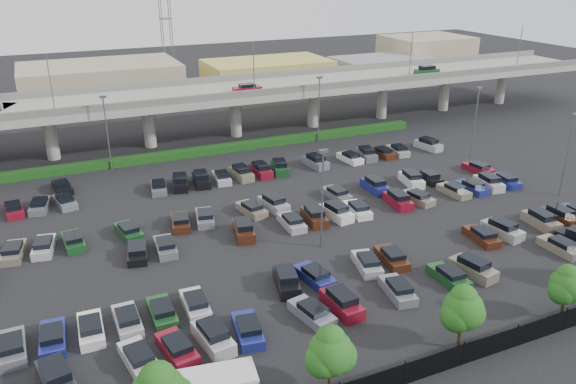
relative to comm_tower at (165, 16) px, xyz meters
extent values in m
plane|color=black|center=(-4.00, -74.00, -15.61)|extent=(280.00, 280.00, 0.00)
cube|color=gray|center=(-4.00, -42.00, -8.36)|extent=(150.00, 13.00, 1.10)
cube|color=#5C5D58|center=(-4.00, -48.25, -7.31)|extent=(150.00, 0.50, 1.00)
cube|color=#5C5D58|center=(-4.00, -35.75, -7.31)|extent=(150.00, 0.50, 1.00)
cylinder|color=gray|center=(-27.00, -42.00, -12.26)|extent=(1.80, 1.80, 6.70)
cube|color=#5C5D58|center=(-27.00, -42.00, -9.11)|extent=(2.60, 9.75, 0.50)
cylinder|color=gray|center=(-13.00, -42.00, -12.26)|extent=(1.80, 1.80, 6.70)
cube|color=#5C5D58|center=(-13.00, -42.00, -9.11)|extent=(2.60, 9.75, 0.50)
cylinder|color=gray|center=(1.00, -42.00, -12.26)|extent=(1.80, 1.80, 6.70)
cube|color=#5C5D58|center=(1.00, -42.00, -9.11)|extent=(2.60, 9.75, 0.50)
cylinder|color=gray|center=(15.00, -42.00, -12.26)|extent=(1.80, 1.80, 6.70)
cube|color=#5C5D58|center=(15.00, -42.00, -9.11)|extent=(2.60, 9.75, 0.50)
cylinder|color=gray|center=(29.00, -42.00, -12.26)|extent=(1.80, 1.80, 6.70)
cube|color=#5C5D58|center=(29.00, -42.00, -9.11)|extent=(2.60, 9.75, 0.50)
cylinder|color=gray|center=(43.00, -42.00, -12.26)|extent=(1.80, 1.80, 6.70)
cube|color=#5C5D58|center=(43.00, -42.00, -9.11)|extent=(2.60, 9.75, 0.50)
cylinder|color=gray|center=(57.00, -42.00, -12.26)|extent=(1.80, 1.80, 6.70)
cube|color=#5C5D58|center=(57.00, -42.00, -9.11)|extent=(2.60, 9.75, 0.50)
cube|color=maroon|center=(2.00, -45.00, -7.40)|extent=(4.40, 1.82, 0.82)
cube|color=black|center=(2.00, -45.00, -6.77)|extent=(2.30, 1.60, 0.50)
cube|color=#1A4920|center=(36.00, -45.00, -7.29)|extent=(4.40, 1.82, 1.05)
cube|color=black|center=(36.00, -45.00, -6.47)|extent=(2.60, 1.60, 0.65)
cylinder|color=#55555A|center=(-26.00, -48.10, -3.81)|extent=(0.14, 0.14, 8.00)
cylinder|color=#55555A|center=(2.00, -48.10, -3.81)|extent=(0.14, 0.14, 8.00)
cylinder|color=#55555A|center=(30.00, -48.10, -3.81)|extent=(0.14, 0.14, 8.00)
cylinder|color=#55555A|center=(54.00, -48.10, -3.81)|extent=(0.14, 0.14, 8.00)
cube|color=#103911|center=(-4.00, -49.00, -15.06)|extent=(66.00, 1.60, 1.10)
cube|color=black|center=(-4.00, -102.00, -14.71)|extent=(70.00, 0.06, 1.80)
cylinder|color=black|center=(-8.00, -102.00, -14.61)|extent=(0.10, 0.10, 2.00)
cylinder|color=black|center=(-3.00, -102.00, -14.61)|extent=(0.10, 0.10, 2.00)
cylinder|color=black|center=(2.00, -102.00, -14.61)|extent=(0.10, 0.10, 2.00)
cylinder|color=black|center=(7.00, -102.00, -14.61)|extent=(0.10, 0.10, 2.00)
sphere|color=#134A14|center=(-23.96, -100.33, -10.88)|extent=(2.30, 2.30, 2.30)
cylinder|color=#332316|center=(-13.00, -100.67, -14.63)|extent=(0.26, 0.26, 1.96)
sphere|color=#134A14|center=(-13.00, -100.67, -12.24)|extent=(3.04, 3.04, 3.04)
sphere|color=#134A14|center=(-12.29, -100.57, -12.79)|extent=(2.39, 2.39, 2.39)
sphere|color=#134A14|center=(-13.60, -100.75, -12.57)|extent=(2.39, 2.39, 2.39)
sphere|color=#134A14|center=(-12.96, -100.55, -11.37)|extent=(2.06, 2.06, 2.06)
cylinder|color=#332316|center=(-2.00, -100.39, -14.63)|extent=(0.26, 0.26, 1.97)
sphere|color=#134A14|center=(-2.00, -100.39, -12.22)|extent=(3.07, 3.07, 3.07)
sphere|color=#134A14|center=(-1.29, -100.29, -12.76)|extent=(2.41, 2.41, 2.41)
sphere|color=#134A14|center=(-2.60, -100.47, -12.55)|extent=(2.41, 2.41, 2.41)
sphere|color=#134A14|center=(-1.96, -100.27, -11.34)|extent=(2.08, 2.08, 2.08)
cylinder|color=#332316|center=(8.00, -100.82, -14.71)|extent=(0.26, 0.26, 1.80)
sphere|color=#134A14|center=(8.00, -100.82, -12.52)|extent=(2.79, 2.79, 2.79)
sphere|color=#134A14|center=(8.65, -100.72, -13.02)|extent=(2.19, 2.19, 2.19)
sphere|color=#134A14|center=(7.45, -100.90, -12.82)|extent=(2.19, 2.19, 2.19)
sphere|color=#134A14|center=(8.04, -100.70, -11.72)|extent=(1.89, 1.89, 1.89)
cube|color=silver|center=(-20.99, -98.28, -13.47)|extent=(7.34, 3.44, 0.24)
cube|color=#252830|center=(-29.50, -92.50, -15.09)|extent=(2.63, 4.67, 1.05)
cube|color=black|center=(-29.50, -92.50, -14.27)|extent=(2.07, 2.86, 0.65)
cube|color=silver|center=(-24.00, -92.50, -15.20)|extent=(2.52, 4.64, 0.82)
cube|color=black|center=(-24.00, -92.70, -14.57)|extent=(1.96, 2.53, 0.50)
cube|color=maroon|center=(-21.25, -92.50, -15.20)|extent=(2.52, 4.64, 0.82)
cube|color=black|center=(-21.25, -92.70, -14.57)|extent=(1.96, 2.53, 0.50)
cube|color=silver|center=(-18.50, -92.50, -15.09)|extent=(2.41, 4.61, 1.05)
cube|color=black|center=(-18.50, -92.50, -14.27)|extent=(1.95, 2.80, 0.65)
cube|color=navy|center=(-15.75, -92.50, -15.20)|extent=(2.45, 4.62, 0.82)
cube|color=black|center=(-15.75, -92.70, -14.57)|extent=(1.92, 2.51, 0.50)
cube|color=slate|center=(-10.25, -92.50, -15.20)|extent=(2.65, 4.67, 0.82)
cube|color=black|center=(-10.25, -92.70, -14.57)|extent=(2.02, 2.57, 0.50)
cube|color=maroon|center=(-7.50, -92.50, -15.09)|extent=(2.07, 4.50, 1.05)
cube|color=black|center=(-7.50, -92.50, -14.27)|extent=(1.75, 2.69, 0.65)
cube|color=slate|center=(-2.00, -92.50, -15.20)|extent=(2.50, 4.63, 0.82)
cube|color=black|center=(-2.00, -92.70, -14.57)|extent=(1.95, 2.53, 0.50)
cube|color=#1A4920|center=(3.50, -92.50, -15.20)|extent=(1.85, 4.41, 0.82)
cube|color=black|center=(3.50, -92.70, -14.57)|extent=(1.62, 2.31, 0.50)
cube|color=gray|center=(6.25, -92.50, -15.09)|extent=(2.58, 4.66, 1.05)
cube|color=black|center=(6.25, -92.50, -14.27)|extent=(2.04, 2.85, 0.65)
cube|color=gray|center=(17.25, -92.50, -15.20)|extent=(1.94, 4.45, 0.82)
cube|color=black|center=(17.25, -92.70, -14.57)|extent=(1.66, 2.34, 0.50)
cube|color=slate|center=(-32.25, -87.50, -15.20)|extent=(1.96, 4.46, 0.82)
cube|color=black|center=(-32.25, -87.70, -14.57)|extent=(1.67, 2.35, 0.50)
cube|color=navy|center=(-29.50, -87.50, -15.20)|extent=(2.06, 4.49, 0.82)
cube|color=black|center=(-29.50, -87.70, -14.57)|extent=(1.73, 2.38, 0.50)
cube|color=white|center=(-26.75, -87.50, -15.20)|extent=(1.96, 4.46, 0.82)
cube|color=black|center=(-26.75, -87.70, -14.57)|extent=(1.68, 2.35, 0.50)
cube|color=#A4A4A8|center=(-24.00, -87.50, -15.20)|extent=(1.88, 4.43, 0.82)
cube|color=black|center=(-24.00, -87.70, -14.57)|extent=(1.64, 2.32, 0.50)
cube|color=#1A4920|center=(-21.25, -87.50, -15.20)|extent=(1.85, 4.41, 0.82)
cube|color=black|center=(-21.25, -87.70, -14.57)|extent=(1.62, 2.31, 0.50)
cube|color=silver|center=(-18.50, -87.50, -15.20)|extent=(1.98, 4.46, 0.82)
cube|color=black|center=(-18.50, -87.70, -14.57)|extent=(1.69, 2.36, 0.50)
cube|color=black|center=(-10.25, -87.50, -15.09)|extent=(2.78, 4.70, 1.05)
cube|color=black|center=(-10.25, -87.50, -14.27)|extent=(2.16, 2.90, 0.65)
cube|color=navy|center=(-7.50, -87.50, -15.20)|extent=(2.48, 4.63, 0.82)
cube|color=black|center=(-7.50, -87.70, -14.57)|extent=(1.94, 2.52, 0.50)
cube|color=#A4A4A8|center=(-2.00, -87.50, -15.20)|extent=(2.75, 4.69, 0.82)
cube|color=black|center=(-2.00, -87.70, -14.57)|extent=(2.07, 2.60, 0.50)
cube|color=#432012|center=(0.75, -87.50, -15.20)|extent=(2.36, 4.60, 0.82)
cube|color=black|center=(0.75, -87.70, -14.57)|extent=(1.88, 2.48, 0.50)
cube|color=#432012|center=(11.75, -87.50, -15.20)|extent=(2.29, 4.57, 0.82)
cube|color=black|center=(11.75, -87.70, -14.57)|extent=(1.84, 2.46, 0.50)
cube|color=#A4A4A8|center=(14.50, -87.50, -15.09)|extent=(2.38, 4.60, 1.05)
cube|color=black|center=(14.50, -87.50, -14.27)|extent=(1.93, 2.79, 0.65)
cube|color=gray|center=(20.00, -87.50, -15.09)|extent=(2.21, 4.55, 1.05)
cube|color=black|center=(20.00, -87.50, -14.27)|extent=(1.83, 2.73, 0.65)
cube|color=#432012|center=(22.75, -87.50, -15.09)|extent=(1.90, 4.43, 1.05)
cube|color=black|center=(22.75, -87.50, -14.27)|extent=(1.65, 2.63, 0.65)
cube|color=black|center=(-21.25, -76.50, -15.20)|extent=(2.58, 4.65, 0.82)
cube|color=black|center=(-21.25, -76.70, -14.57)|extent=(1.99, 2.55, 0.50)
cube|color=slate|center=(-18.50, -76.50, -15.20)|extent=(2.09, 4.51, 0.82)
cube|color=black|center=(-18.50, -76.70, -14.57)|extent=(1.74, 2.40, 0.50)
cube|color=#432012|center=(-10.25, -76.50, -15.09)|extent=(2.64, 4.67, 1.05)
cube|color=black|center=(-10.25, -76.50, -14.27)|extent=(2.08, 2.86, 0.65)
cube|color=#A4A4A8|center=(-4.75, -76.50, -15.20)|extent=(1.93, 4.45, 0.82)
cube|color=black|center=(-4.75, -76.70, -14.57)|extent=(1.66, 2.34, 0.50)
cube|color=#432012|center=(-2.00, -76.50, -15.09)|extent=(2.32, 4.58, 1.05)
cube|color=black|center=(-2.00, -76.50, -14.27)|extent=(1.89, 2.77, 0.65)
cube|color=white|center=(0.75, -76.50, -15.09)|extent=(2.38, 4.60, 1.05)
cube|color=black|center=(0.75, -76.50, -14.27)|extent=(1.93, 2.79, 0.65)
cube|color=white|center=(3.50, -76.50, -15.20)|extent=(2.25, 4.56, 0.82)
cube|color=black|center=(3.50, -76.70, -14.57)|extent=(1.82, 2.45, 0.50)
cube|color=maroon|center=(9.00, -76.50, -15.09)|extent=(2.21, 4.55, 1.05)
cube|color=black|center=(9.00, -76.50, -14.27)|extent=(1.83, 2.74, 0.65)
cube|color=gray|center=(11.75, -76.50, -15.20)|extent=(2.54, 4.65, 0.82)
cube|color=black|center=(11.75, -76.70, -14.57)|extent=(1.97, 2.54, 0.50)
cube|color=gray|center=(17.25, -76.50, -15.20)|extent=(2.17, 4.53, 0.82)
cube|color=black|center=(17.25, -76.70, -14.57)|extent=(1.78, 2.42, 0.50)
cube|color=navy|center=(20.00, -76.50, -15.20)|extent=(2.14, 4.52, 0.82)
cube|color=black|center=(20.00, -76.70, -14.57)|extent=(1.76, 2.41, 0.50)
cube|color=silver|center=(22.75, -76.50, -15.09)|extent=(2.37, 4.60, 1.05)
cube|color=black|center=(22.75, -76.50, -14.27)|extent=(1.92, 2.78, 0.65)
cube|color=navy|center=(25.50, -76.50, -15.20)|extent=(2.24, 4.56, 0.82)
cube|color=black|center=(25.50, -76.70, -14.57)|extent=(1.82, 2.44, 0.50)
cube|color=gray|center=(-32.25, -71.50, -15.20)|extent=(2.57, 4.65, 0.82)
cube|color=black|center=(-32.25, -71.70, -14.57)|extent=(1.98, 2.55, 0.50)
cube|color=silver|center=(-29.50, -71.50, -15.20)|extent=(2.56, 4.65, 0.82)
cube|color=black|center=(-29.50, -71.70, -14.57)|extent=(1.98, 2.54, 0.50)
cube|color=#1A4920|center=(-26.75, -71.50, -15.20)|extent=(2.17, 4.53, 0.82)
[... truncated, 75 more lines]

